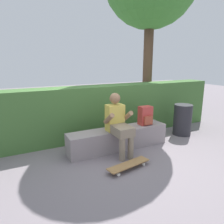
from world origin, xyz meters
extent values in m
plane|color=slate|center=(0.00, 0.00, 0.00)|extent=(24.00, 24.00, 0.00)
cube|color=gray|center=(0.00, 0.25, 0.21)|extent=(2.13, 0.42, 0.43)
cube|color=gold|center=(-0.12, 0.19, 0.69)|extent=(0.34, 0.22, 0.52)
sphere|color=#8C6647|center=(-0.12, 0.19, 1.07)|extent=(0.21, 0.21, 0.21)
cube|color=gray|center=(-0.12, -0.12, 0.51)|extent=(0.32, 0.40, 0.17)
cylinder|color=gray|center=(-0.21, -0.27, 0.21)|extent=(0.11, 0.11, 0.43)
cylinder|color=gray|center=(-0.03, -0.27, 0.21)|extent=(0.11, 0.11, 0.43)
cylinder|color=#8C6647|center=(-0.32, 0.05, 0.73)|extent=(0.09, 0.33, 0.27)
cylinder|color=#8C6647|center=(0.08, 0.05, 0.73)|extent=(0.09, 0.33, 0.27)
cube|color=olive|center=(-0.26, -0.59, 0.08)|extent=(0.82, 0.34, 0.02)
cylinder|color=silver|center=(0.00, -0.46, 0.03)|extent=(0.06, 0.04, 0.05)
cylinder|color=silver|center=(0.03, -0.61, 0.03)|extent=(0.06, 0.04, 0.05)
cylinder|color=silver|center=(-0.55, -0.56, 0.03)|extent=(0.06, 0.04, 0.05)
cylinder|color=silver|center=(-0.52, -0.71, 0.03)|extent=(0.06, 0.04, 0.05)
cube|color=#B23833|center=(0.65, 0.25, 0.63)|extent=(0.28, 0.18, 0.40)
cube|color=#9E422D|center=(0.65, 0.14, 0.55)|extent=(0.20, 0.05, 0.18)
cube|color=#3E6731|center=(0.13, 1.12, 0.61)|extent=(6.02, 0.53, 1.21)
cylinder|color=#473323|center=(1.61, 1.53, 1.68)|extent=(0.26, 0.26, 3.37)
cylinder|color=#232328|center=(1.80, 0.29, 0.38)|extent=(0.43, 0.43, 0.75)
camera|label=1|loc=(-1.97, -3.35, 1.78)|focal=33.83mm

